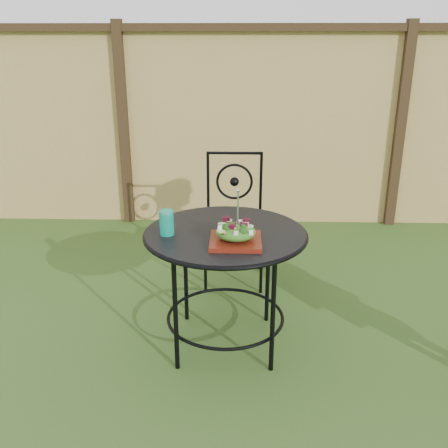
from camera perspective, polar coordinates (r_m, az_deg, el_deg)
name	(u,v)px	position (r m, az deg, el deg)	size (l,w,h in m)	color
ground	(270,345)	(3.11, 5.27, -13.56)	(60.00, 60.00, 0.00)	#264917
fence	(260,127)	(4.84, 4.19, 11.01)	(8.00, 0.12, 1.90)	#EFCD76
patio_table	(225,254)	(2.84, 0.17, -3.46)	(0.92, 0.92, 0.72)	black
patio_chair	(234,215)	(3.70, 1.15, 0.99)	(0.46, 0.46, 0.95)	black
salad_plate	(236,241)	(2.63, 1.34, -1.96)	(0.27, 0.27, 0.02)	#50110B
salad	(236,232)	(2.61, 1.35, -0.90)	(0.21, 0.21, 0.08)	#235614
fork	(238,208)	(2.56, 1.59, 1.80)	(0.01, 0.01, 0.18)	silver
drinking_glass	(167,223)	(2.74, -6.57, 0.17)	(0.08, 0.08, 0.14)	#0EA385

